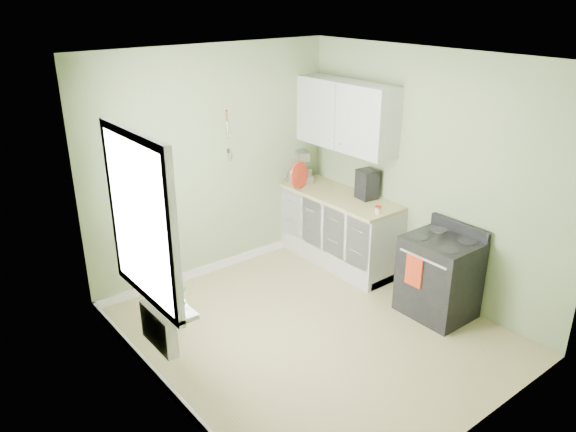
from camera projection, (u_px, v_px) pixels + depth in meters
floor at (313, 333)px, 5.71m from camera, size 3.20×3.60×0.02m
ceiling at (319, 57)px, 4.68m from camera, size 3.20×3.60×0.02m
wall_back at (213, 164)px, 6.50m from camera, size 3.20×0.02×2.70m
wall_left at (156, 257)px, 4.27m from camera, size 0.02×3.60×2.70m
wall_right at (426, 175)px, 6.12m from camera, size 0.02×3.60×2.70m
base_cabinets at (340, 230)px, 7.01m from camera, size 0.60×1.60×0.87m
countertop at (340, 196)px, 6.84m from camera, size 0.64×1.60×0.04m
upper_cabinets at (346, 115)px, 6.62m from camera, size 0.35×1.40×0.80m
window at (140, 220)px, 4.42m from camera, size 0.06×1.14×1.44m
window_sill at (156, 291)px, 4.72m from camera, size 0.18×1.14×0.04m
radiator at (159, 328)px, 4.79m from camera, size 0.12×0.50×0.35m
wall_utensils at (228, 144)px, 6.52m from camera, size 0.02×0.14×0.58m
stove at (439, 276)px, 5.89m from camera, size 0.63×0.71×0.98m
stand_mixer at (301, 166)px, 7.29m from camera, size 0.34×0.41×0.44m
kettle at (291, 177)px, 7.20m from camera, size 0.17×0.10×0.18m
coffee_maker at (367, 185)px, 6.65m from camera, size 0.23×0.25×0.35m
red_tray at (299, 175)px, 6.99m from camera, size 0.35×0.15×0.34m
jar at (378, 210)px, 6.25m from camera, size 0.07×0.07×0.08m
plant_a at (180, 294)px, 4.36m from camera, size 0.17×0.18×0.28m
plant_b at (161, 277)px, 4.58m from camera, size 0.20×0.22×0.33m
plant_c at (133, 257)px, 4.98m from camera, size 0.18×0.18×0.27m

